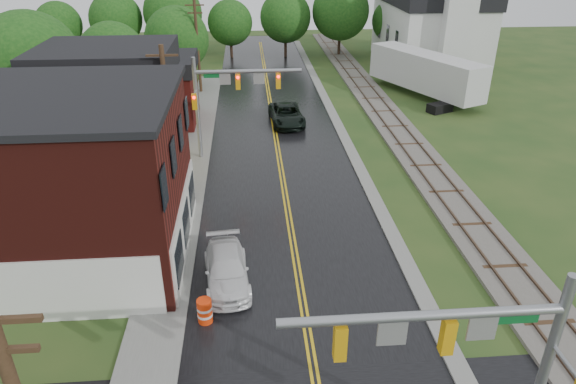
{
  "coord_description": "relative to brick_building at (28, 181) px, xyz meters",
  "views": [
    {
      "loc": [
        -2.07,
        -7.5,
        14.59
      ],
      "look_at": [
        -0.34,
        14.21,
        3.5
      ],
      "focal_mm": 32.0,
      "sensor_mm": 36.0,
      "label": 1
    }
  ],
  "objects": [
    {
      "name": "brick_building",
      "position": [
        0.0,
        0.0,
        0.0
      ],
      "size": [
        14.3,
        10.3,
        8.3
      ],
      "color": "#46130F",
      "rests_on": "ground"
    },
    {
      "name": "main_road",
      "position": [
        12.48,
        15.0,
        -4.15
      ],
      "size": [
        10.0,
        90.0,
        0.02
      ],
      "primitive_type": "cube",
      "color": "black",
      "rests_on": "ground"
    },
    {
      "name": "church",
      "position": [
        32.48,
        38.74,
        1.68
      ],
      "size": [
        10.4,
        18.4,
        20.0
      ],
      "color": "silver",
      "rests_on": "ground"
    },
    {
      "name": "construction_barrel",
      "position": [
        8.3,
        -5.6,
        -3.59
      ],
      "size": [
        0.75,
        0.75,
        1.11
      ],
      "primitive_type": "cylinder",
      "rotation": [
        0.0,
        0.0,
        -0.22
      ],
      "color": "#F9360B",
      "rests_on": "ground"
    },
    {
      "name": "traffic_signal_near",
      "position": [
        15.96,
        -13.0,
        0.82
      ],
      "size": [
        7.34,
        0.3,
        7.2
      ],
      "color": "gray",
      "rests_on": "ground"
    },
    {
      "name": "semi_trailer",
      "position": [
        27.62,
        25.85,
        -1.71
      ],
      "size": [
        8.21,
        13.42,
        4.16
      ],
      "color": "black",
      "rests_on": "ground"
    },
    {
      "name": "traffic_signal_far",
      "position": [
        9.01,
        12.0,
        0.82
      ],
      "size": [
        7.34,
        0.43,
        7.2
      ],
      "color": "gray",
      "rests_on": "ground"
    },
    {
      "name": "tree_left_c",
      "position": [
        -1.36,
        24.9,
        0.36
      ],
      "size": [
        6.0,
        6.0,
        7.65
      ],
      "color": "black",
      "rests_on": "ground"
    },
    {
      "name": "tree_left_e",
      "position": [
        3.64,
        30.9,
        0.66
      ],
      "size": [
        6.4,
        6.4,
        8.16
      ],
      "color": "black",
      "rests_on": "ground"
    },
    {
      "name": "utility_pole_b",
      "position": [
        5.68,
        7.0,
        0.57
      ],
      "size": [
        1.8,
        0.28,
        9.0
      ],
      "color": "#382616",
      "rests_on": "ground"
    },
    {
      "name": "suv_dark",
      "position": [
        13.6,
        18.85,
        -3.36
      ],
      "size": [
        2.97,
        5.82,
        1.57
      ],
      "primitive_type": "imported",
      "rotation": [
        0.0,
        0.0,
        0.06
      ],
      "color": "black",
      "rests_on": "ground"
    },
    {
      "name": "pickup_white",
      "position": [
        9.14,
        -2.92,
        -3.45
      ],
      "size": [
        2.4,
        4.99,
        1.4
      ],
      "primitive_type": "imported",
      "rotation": [
        0.0,
        0.0,
        0.09
      ],
      "color": "white",
      "rests_on": "ground"
    },
    {
      "name": "darkred_building",
      "position": [
        2.48,
        20.0,
        -1.95
      ],
      "size": [
        7.0,
        6.0,
        4.4
      ],
      "primitive_type": "cube",
      "color": "#3F0F0C",
      "rests_on": "ground"
    },
    {
      "name": "utility_pole_c",
      "position": [
        5.68,
        29.0,
        0.57
      ],
      "size": [
        1.8,
        0.28,
        9.0
      ],
      "color": "#382616",
      "rests_on": "ground"
    },
    {
      "name": "curb_right",
      "position": [
        17.88,
        20.0,
        -4.15
      ],
      "size": [
        0.8,
        70.0,
        0.12
      ],
      "primitive_type": "cube",
      "color": "gray",
      "rests_on": "ground"
    },
    {
      "name": "sidewalk_left",
      "position": [
        6.28,
        10.0,
        -4.15
      ],
      "size": [
        2.4,
        50.0,
        0.12
      ],
      "primitive_type": "cube",
      "color": "gray",
      "rests_on": "ground"
    },
    {
      "name": "railroad",
      "position": [
        22.48,
        20.0,
        -4.05
      ],
      "size": [
        3.2,
        80.0,
        0.3
      ],
      "color": "#59544C",
      "rests_on": "ground"
    },
    {
      "name": "tree_left_b",
      "position": [
        -5.36,
        16.9,
        1.57
      ],
      "size": [
        7.6,
        7.6,
        9.69
      ],
      "color": "black",
      "rests_on": "ground"
    },
    {
      "name": "yellow_house",
      "position": [
        1.48,
        11.0,
        -0.95
      ],
      "size": [
        8.0,
        7.0,
        6.4
      ],
      "primitive_type": "cube",
      "color": "tan",
      "rests_on": "ground"
    }
  ]
}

